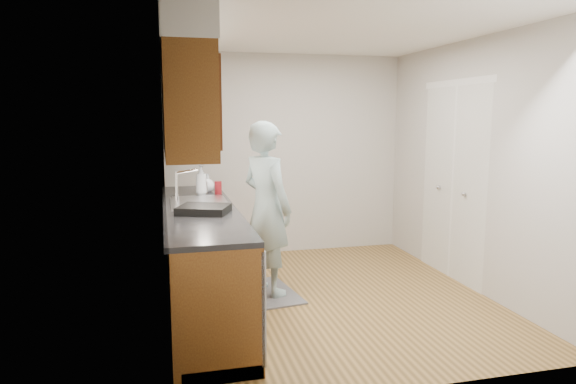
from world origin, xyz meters
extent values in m
plane|color=olive|center=(0.00, 0.00, 0.00)|extent=(3.50, 3.50, 0.00)
plane|color=white|center=(0.00, 0.00, 2.50)|extent=(3.50, 3.50, 0.00)
cube|color=#B5B1AA|center=(-1.50, 0.00, 1.25)|extent=(0.02, 3.50, 2.50)
cube|color=#B5B1AA|center=(1.50, 0.00, 1.25)|extent=(0.02, 3.50, 2.50)
cube|color=#B5B1AA|center=(0.00, 1.75, 1.25)|extent=(3.00, 0.02, 2.50)
cube|color=brown|center=(-1.20, 0.00, 0.45)|extent=(0.60, 2.80, 0.90)
cube|color=black|center=(-1.21, 0.00, 0.92)|extent=(0.63, 2.80, 0.04)
cube|color=#B2B2B7|center=(-1.20, 0.20, 0.89)|extent=(0.48, 0.68, 0.14)
cube|color=#B2B2B7|center=(-1.20, 0.20, 0.94)|extent=(0.52, 0.72, 0.01)
cube|color=#B2B2B7|center=(-0.91, -1.10, 0.47)|extent=(0.03, 0.60, 0.80)
cube|color=brown|center=(-1.33, 0.00, 1.83)|extent=(0.33, 2.80, 0.75)
cube|color=silver|center=(-1.33, 0.00, 2.35)|extent=(0.35, 2.80, 0.30)
cube|color=#A5A5AA|center=(-1.27, 0.85, 1.37)|extent=(0.46, 0.75, 0.16)
cube|color=white|center=(1.49, 0.30, 1.02)|extent=(0.02, 1.22, 2.05)
cube|color=#5C5C5E|center=(-0.55, 0.23, 0.01)|extent=(0.63, 0.92, 0.02)
imported|color=#8AA5A7|center=(-0.55, 0.23, 0.97)|extent=(0.72, 0.81, 1.90)
imported|color=white|center=(-1.14, 0.72, 1.09)|extent=(0.15, 0.15, 0.30)
imported|color=white|center=(-1.12, 0.84, 1.04)|extent=(0.10, 0.10, 0.19)
imported|color=white|center=(-1.06, 0.92, 1.03)|extent=(0.21, 0.21, 0.19)
cylinder|color=maroon|center=(-0.97, 0.71, 1.01)|extent=(0.09, 0.09, 0.13)
cylinder|color=#A5A5AA|center=(-1.11, 0.74, 1.01)|extent=(0.08, 0.08, 0.13)
cube|color=black|center=(-1.20, -0.31, 0.97)|extent=(0.50, 0.46, 0.06)
camera|label=1|loc=(-1.52, -4.55, 1.75)|focal=32.00mm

